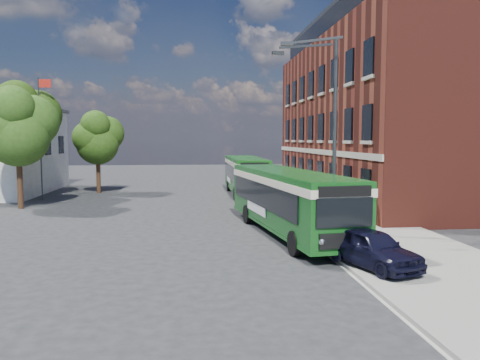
{
  "coord_description": "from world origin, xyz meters",
  "views": [
    {
      "loc": [
        -1.28,
        -22.97,
        4.52
      ],
      "look_at": [
        1.38,
        3.42,
        2.2
      ],
      "focal_mm": 35.0,
      "sensor_mm": 36.0,
      "label": 1
    }
  ],
  "objects": [
    {
      "name": "bus_rear",
      "position": [
        3.0,
        14.93,
        1.83
      ],
      "size": [
        2.68,
        11.19,
        3.02
      ],
      "color": "#135414",
      "rests_on": "ground"
    },
    {
      "name": "bus_front",
      "position": [
        3.2,
        -1.26,
        1.83
      ],
      "size": [
        4.15,
        12.28,
        3.02
      ],
      "color": "#114E16",
      "rests_on": "ground"
    },
    {
      "name": "tree_mid",
      "position": [
        -13.89,
        13.48,
        5.95
      ],
      "size": [
        5.2,
        4.94,
        8.77
      ],
      "color": "#341F12",
      "rests_on": "ground"
    },
    {
      "name": "parked_car",
      "position": [
        4.8,
        -7.77,
        0.81
      ],
      "size": [
        2.76,
        4.17,
        1.32
      ],
      "primitive_type": "imported",
      "rotation": [
        0.0,
        0.0,
        0.34
      ],
      "color": "black",
      "rests_on": "pavement"
    },
    {
      "name": "ground",
      "position": [
        0.0,
        0.0,
        0.0
      ],
      "size": [
        120.0,
        120.0,
        0.0
      ],
      "primitive_type": "plane",
      "color": "#272729",
      "rests_on": "ground"
    },
    {
      "name": "street_lamp",
      "position": [
        4.84,
        -2.0,
        4.79
      ],
      "size": [
        2.96,
        2.38,
        9.0
      ],
      "color": "#343638",
      "rests_on": "ground"
    },
    {
      "name": "tree_left",
      "position": [
        -12.42,
        8.48,
        5.33
      ],
      "size": [
        4.66,
        4.43,
        7.87
      ],
      "color": "#341F12",
      "rests_on": "ground"
    },
    {
      "name": "kerb_line",
      "position": [
        3.95,
        8.0,
        0.01
      ],
      "size": [
        0.12,
        48.0,
        0.01
      ],
      "primitive_type": "cube",
      "color": "beige",
      "rests_on": "ground"
    },
    {
      "name": "brick_office",
      "position": [
        14.0,
        12.0,
        6.97
      ],
      "size": [
        12.1,
        26.0,
        14.2
      ],
      "color": "maroon",
      "rests_on": "ground"
    },
    {
      "name": "tree_right",
      "position": [
        -9.14,
        17.09,
        4.66
      ],
      "size": [
        4.07,
        3.87,
        6.87
      ],
      "color": "#341F12",
      "rests_on": "ground"
    },
    {
      "name": "bus_stop_sign",
      "position": [
        5.6,
        -4.2,
        1.51
      ],
      "size": [
        0.35,
        0.08,
        2.52
      ],
      "color": "#343638",
      "rests_on": "ground"
    },
    {
      "name": "flagpole",
      "position": [
        -12.45,
        13.0,
        4.94
      ],
      "size": [
        0.95,
        0.1,
        9.0
      ],
      "color": "#343638",
      "rests_on": "ground"
    },
    {
      "name": "pedestrian_a",
      "position": [
        4.81,
        -2.43,
        0.89
      ],
      "size": [
        0.61,
        0.48,
        1.48
      ],
      "primitive_type": "imported",
      "rotation": [
        0.0,
        0.0,
        3.41
      ],
      "color": "black",
      "rests_on": "pavement"
    },
    {
      "name": "pedestrian_b",
      "position": [
        7.54,
        -0.3,
        0.89
      ],
      "size": [
        0.78,
        0.65,
        1.48
      ],
      "primitive_type": "imported",
      "rotation": [
        0.0,
        0.0,
        3.02
      ],
      "color": "black",
      "rests_on": "pavement"
    },
    {
      "name": "pavement",
      "position": [
        7.0,
        8.0,
        0.07
      ],
      "size": [
        6.0,
        48.0,
        0.15
      ],
      "primitive_type": "cube",
      "color": "gray",
      "rests_on": "ground"
    }
  ]
}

